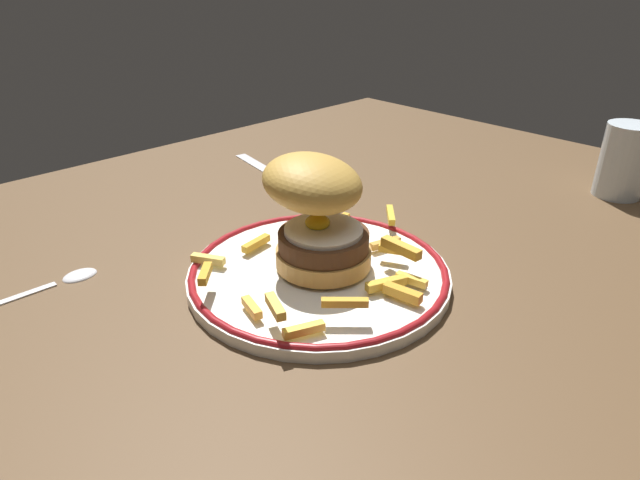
% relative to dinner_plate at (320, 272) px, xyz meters
% --- Properties ---
extents(ground_plane, '(1.36, 1.07, 0.04)m').
position_rel_dinner_plate_xyz_m(ground_plane, '(-0.00, -0.01, -0.03)').
color(ground_plane, brown).
extents(dinner_plate, '(0.27, 0.27, 0.02)m').
position_rel_dinner_plate_xyz_m(dinner_plate, '(0.00, 0.00, 0.00)').
color(dinner_plate, white).
rests_on(dinner_plate, ground_plane).
extents(burger, '(0.14, 0.15, 0.12)m').
position_rel_dinner_plate_xyz_m(burger, '(0.01, 0.01, 0.07)').
color(burger, '#C48E43').
rests_on(burger, dinner_plate).
extents(fries_pile, '(0.27, 0.22, 0.03)m').
position_rel_dinner_plate_xyz_m(fries_pile, '(0.00, -0.02, 0.02)').
color(fries_pile, gold).
rests_on(fries_pile, dinner_plate).
extents(water_glass, '(0.06, 0.06, 0.10)m').
position_rel_dinner_plate_xyz_m(water_glass, '(0.47, -0.13, 0.04)').
color(water_glass, silver).
rests_on(water_glass, ground_plane).
extents(knife, '(0.05, 0.18, 0.01)m').
position_rel_dinner_plate_xyz_m(knife, '(0.17, 0.29, -0.01)').
color(knife, black).
rests_on(knife, ground_plane).
extents(spoon, '(0.13, 0.03, 0.01)m').
position_rel_dinner_plate_xyz_m(spoon, '(-0.20, 0.18, -0.00)').
color(spoon, silver).
rests_on(spoon, ground_plane).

